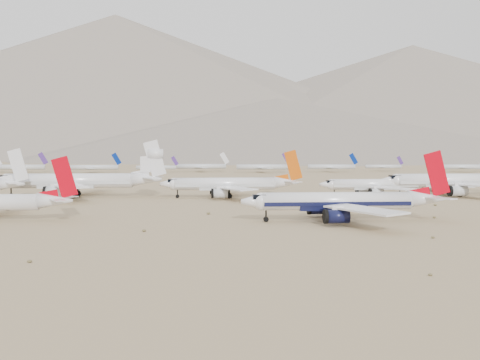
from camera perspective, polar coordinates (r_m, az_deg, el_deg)
The scene contains 10 objects.
ground at distance 129.15m, azimuth 10.41°, elevation -4.24°, with size 7000.00×7000.00×0.00m, color #8E7953.
main_airliner at distance 127.14m, azimuth 11.16°, elevation -2.29°, with size 47.07×45.98×16.61m.
row2_navy_widebody at distance 212.57m, azimuth 22.18°, elevation -0.10°, with size 55.39×54.17×19.71m.
row2_gold_tail at distance 201.28m, azimuth 14.65°, elevation -0.49°, with size 42.65×41.71×15.19m.
row2_orange_tail at distance 188.67m, azimuth -0.99°, elevation -0.46°, with size 47.68×46.64×17.01m.
row2_white_trijet at distance 198.47m, azimuth -16.73°, elevation -0.06°, with size 58.38×57.06×20.69m.
distant_storage_row at distance 444.35m, azimuth 10.11°, elevation 1.44°, with size 659.27×65.10×15.70m.
mountain_range at distance 1783.28m, azimuth -1.28°, elevation 8.60°, with size 7354.00×3024.00×470.00m.
foothills at distance 1346.74m, azimuth 20.04°, elevation 4.99°, with size 4637.50×1395.00×155.00m.
desert_scrub at distance 103.55m, azimuth 16.60°, elevation -5.94°, with size 261.14×121.67×0.63m.
Camera 1 is at (-33.34, -123.72, 16.16)m, focal length 40.00 mm.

